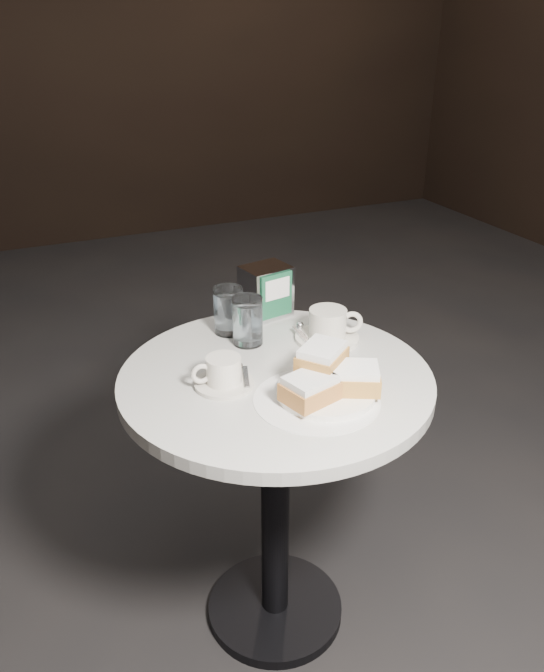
{
  "coord_description": "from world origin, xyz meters",
  "views": [
    {
      "loc": [
        -0.52,
        -1.15,
        1.47
      ],
      "look_at": [
        0.0,
        0.02,
        0.83
      ],
      "focal_mm": 35.0,
      "sensor_mm": 36.0,
      "label": 1
    }
  ],
  "objects": [
    {
      "name": "ground",
      "position": [
        0.0,
        0.0,
        0.0
      ],
      "size": [
        7.0,
        7.0,
        0.0
      ],
      "primitive_type": "plane",
      "color": "black",
      "rests_on": "ground"
    },
    {
      "name": "cafe_table",
      "position": [
        0.0,
        0.0,
        0.55
      ],
      "size": [
        0.7,
        0.7,
        0.74
      ],
      "color": "black",
      "rests_on": "ground"
    },
    {
      "name": "sugar_spill",
      "position": [
        0.03,
        -0.13,
        0.75
      ],
      "size": [
        0.29,
        0.29,
        0.0
      ],
      "primitive_type": "cylinder",
      "rotation": [
        0.0,
        0.0,
        -0.08
      ],
      "color": "white",
      "rests_on": "cafe_table"
    },
    {
      "name": "beignet_plate",
      "position": [
        0.06,
        -0.13,
        0.78
      ],
      "size": [
        0.23,
        0.22,
        0.1
      ],
      "rotation": [
        0.0,
        0.0,
        -0.03
      ],
      "color": "white",
      "rests_on": "cafe_table"
    },
    {
      "name": "coffee_cup_left",
      "position": [
        -0.12,
        0.0,
        0.77
      ],
      "size": [
        0.14,
        0.14,
        0.07
      ],
      "rotation": [
        0.0,
        0.0,
        -0.07
      ],
      "color": "beige",
      "rests_on": "cafe_table"
    },
    {
      "name": "coffee_cup_right",
      "position": [
        0.19,
        0.1,
        0.78
      ],
      "size": [
        0.2,
        0.2,
        0.08
      ],
      "rotation": [
        0.0,
        0.0,
        -0.32
      ],
      "color": "white",
      "rests_on": "cafe_table"
    },
    {
      "name": "water_glass_left",
      "position": [
        -0.02,
        0.24,
        0.8
      ],
      "size": [
        0.09,
        0.09,
        0.12
      ],
      "rotation": [
        0.0,
        0.0,
        -0.33
      ],
      "color": "silver",
      "rests_on": "cafe_table"
    },
    {
      "name": "water_glass_right",
      "position": [
        0.0,
        0.17,
        0.8
      ],
      "size": [
        0.08,
        0.08,
        0.12
      ],
      "rotation": [
        0.0,
        0.0,
        -0.09
      ],
      "color": "white",
      "rests_on": "cafe_table"
    },
    {
      "name": "napkin_dispenser",
      "position": [
        0.11,
        0.3,
        0.81
      ],
      "size": [
        0.13,
        0.12,
        0.14
      ],
      "rotation": [
        0.0,
        0.0,
        0.19
      ],
      "color": "silver",
      "rests_on": "cafe_table"
    }
  ]
}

